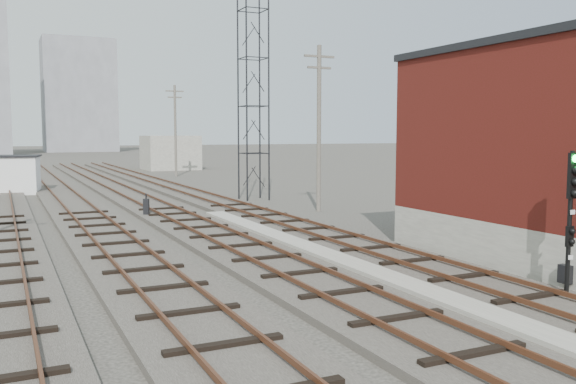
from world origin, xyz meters
TOP-DOWN VIEW (x-y plane):
  - ground at (0.00, 60.00)m, footprint 320.00×320.00m
  - track_right at (2.50, 39.00)m, footprint 3.20×90.00m
  - track_mid_right at (-1.50, 39.00)m, footprint 3.20×90.00m
  - track_mid_left at (-5.50, 39.00)m, footprint 3.20×90.00m
  - platform_curb at (0.50, 14.00)m, footprint 0.90×28.00m
  - lattice_tower at (5.50, 35.00)m, footprint 1.60×1.60m
  - utility_pole_right_a at (6.50, 28.00)m, footprint 1.80×0.24m
  - utility_pole_right_b at (6.50, 58.00)m, footprint 1.80×0.24m
  - apartment_right at (8.00, 150.00)m, footprint 16.00×12.00m
  - shed_right at (9.00, 70.00)m, footprint 6.00×6.00m
  - signal_mast at (3.70, 9.32)m, footprint 0.40×0.41m
  - switch_stand at (-2.69, 29.25)m, footprint 0.36×0.36m

SIDE VIEW (x-z plane):
  - ground at x=0.00m, z-range 0.00..0.00m
  - track_right at x=2.50m, z-range -0.09..0.30m
  - track_mid_right at x=-1.50m, z-range -0.09..0.30m
  - track_mid_left at x=-5.50m, z-range -0.09..0.30m
  - platform_curb at x=0.50m, z-range 0.00..0.26m
  - switch_stand at x=-2.69m, z-range -0.03..1.14m
  - shed_right at x=9.00m, z-range 0.00..4.00m
  - signal_mast at x=3.70m, z-range 0.31..4.15m
  - utility_pole_right_a at x=6.50m, z-range 0.30..9.30m
  - utility_pole_right_b at x=6.50m, z-range 0.30..9.30m
  - lattice_tower at x=5.50m, z-range 0.00..15.00m
  - apartment_right at x=8.00m, z-range 0.00..26.00m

